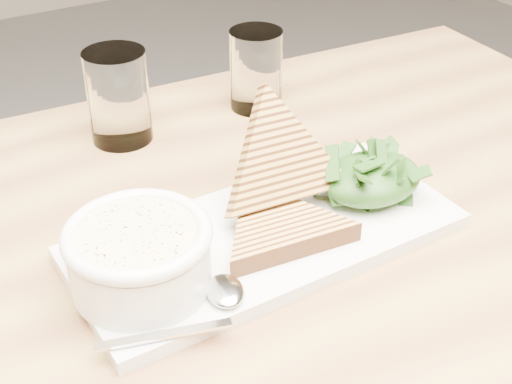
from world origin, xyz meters
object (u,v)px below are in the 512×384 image
glass_far (256,70)px  glass_near (118,97)px  table_top (256,246)px  platter (266,236)px  soup_bowl (140,263)px

glass_far → glass_near: bearing=177.3°
table_top → platter: platter is taller
table_top → glass_near: glass_near is taller
table_top → glass_far: bearing=59.3°
platter → soup_bowl: size_ratio=3.11×
platter → glass_far: glass_far is taller
platter → glass_near: size_ratio=3.37×
table_top → platter: 0.04m
table_top → platter: bearing=-92.3°
platter → table_top: bearing=87.7°
glass_near → glass_far: (0.19, -0.01, -0.00)m
glass_near → table_top: bearing=-79.9°
table_top → glass_near: size_ratio=9.63×
soup_bowl → glass_near: 0.30m
glass_near → platter: bearing=-80.8°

